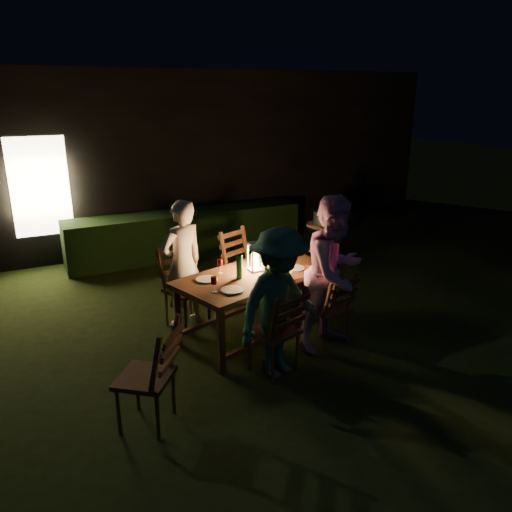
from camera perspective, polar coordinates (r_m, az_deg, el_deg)
name	(u,v)px	position (r m, az deg, el deg)	size (l,w,h in m)	color
garden_envelope	(170,151)	(11.22, -9.77, 11.72)	(40.00, 40.00, 3.20)	black
dining_table	(255,279)	(5.91, -0.11, -2.67)	(2.08, 1.47, 0.78)	#462817
chair_near_left	(275,345)	(5.30, 2.18, -10.15)	(0.56, 0.59, 1.00)	#462817
chair_near_right	(328,321)	(5.92, 8.27, -7.32)	(0.49, 0.52, 0.94)	#462817
chair_far_left	(187,301)	(6.34, -7.93, -5.13)	(0.62, 0.64, 1.05)	#462817
chair_far_right	(245,281)	(6.92, -1.26, -2.86)	(0.63, 0.65, 1.06)	#462817
chair_end	(320,285)	(6.91, 7.28, -3.29)	(0.58, 0.56, 0.97)	#462817
chair_spare	(148,393)	(4.62, -12.19, -15.10)	(0.67, 0.67, 1.03)	#462817
person_house_side	(183,264)	(6.20, -8.38, -0.89)	(0.59, 0.38, 1.61)	beige
person_opp_right	(335,273)	(5.66, 8.97, -1.94)	(0.86, 0.67, 1.78)	#CD8DC0
person_opp_left	(279,303)	(5.05, 2.66, -5.43)	(1.03, 0.59, 1.59)	#31624B
lantern	(255,259)	(5.90, -0.10, -0.29)	(0.16, 0.16, 0.35)	white
plate_far_left	(207,279)	(5.70, -5.65, -2.67)	(0.25, 0.25, 0.01)	white
plate_near_left	(232,290)	(5.38, -2.72, -3.89)	(0.25, 0.25, 0.01)	white
plate_far_right	(269,260)	(6.33, 1.45, -0.42)	(0.25, 0.25, 0.01)	white
plate_near_right	(294,268)	(6.04, 4.41, -1.38)	(0.25, 0.25, 0.01)	white
wineglass_a	(220,266)	(5.86, -4.13, -1.18)	(0.06, 0.06, 0.18)	#59070F
wineglass_b	(214,284)	(5.32, -4.82, -3.26)	(0.06, 0.06, 0.18)	#59070F
wineglass_c	(290,266)	(5.87, 3.89, -1.13)	(0.06, 0.06, 0.18)	#59070F
wineglass_d	(280,251)	(6.39, 2.78, 0.52)	(0.06, 0.06, 0.18)	#59070F
wineglass_e	(267,275)	(5.59, 1.28, -2.14)	(0.06, 0.06, 0.18)	silver
bottle_table	(239,267)	(5.68, -1.94, -1.25)	(0.07, 0.07, 0.28)	#0F471E
napkin_left	(265,283)	(5.57, 1.05, -3.10)	(0.18, 0.14, 0.01)	red
napkin_right	(305,268)	(6.07, 5.61, -1.36)	(0.18, 0.14, 0.01)	red
phone	(232,294)	(5.29, -2.72, -4.36)	(0.14, 0.07, 0.01)	black
side_table	(322,228)	(8.50, 7.53, 3.14)	(0.52, 0.52, 0.70)	brown
ice_bucket	(322,217)	(8.45, 7.59, 4.41)	(0.30, 0.30, 0.22)	#A5A8AD
bottle_bucket_a	(321,215)	(8.38, 7.47, 4.64)	(0.07, 0.07, 0.32)	#0F471E
bottle_bucket_b	(324,214)	(8.50, 7.73, 4.83)	(0.07, 0.07, 0.32)	#0F471E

